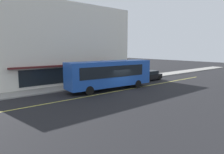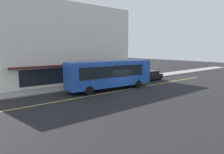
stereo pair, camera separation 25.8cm
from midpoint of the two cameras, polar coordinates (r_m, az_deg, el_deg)
name	(u,v)px [view 2 (the right image)]	position (r m, az deg, el deg)	size (l,w,h in m)	color
ground	(121,90)	(24.18, 3.03, -3.83)	(120.00, 120.00, 0.00)	black
sidewalk	(96,84)	(28.34, -4.32, -1.91)	(80.00, 2.87, 0.15)	gray
lane_centre_stripe	(121,90)	(24.17, 3.03, -3.82)	(36.00, 0.16, 0.01)	#D8D14C
storefront_building	(53,45)	(32.35, -16.36, 8.82)	(21.65, 11.43, 11.16)	silver
bus	(110,74)	(24.33, -0.15, 1.00)	(11.29, 3.34, 3.50)	#1E4CAD
traffic_light	(102,66)	(27.77, -2.51, 3.02)	(0.30, 0.52, 3.20)	#2D2D33
car_black	(150,76)	(32.10, 11.10, 0.35)	(4.33, 1.92, 1.52)	black
pedestrian_mid_block	(129,72)	(32.55, 5.17, 1.54)	(0.34, 0.34, 1.87)	black
pedestrian_waiting	(91,77)	(27.64, -5.63, 0.00)	(0.34, 0.34, 1.62)	black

